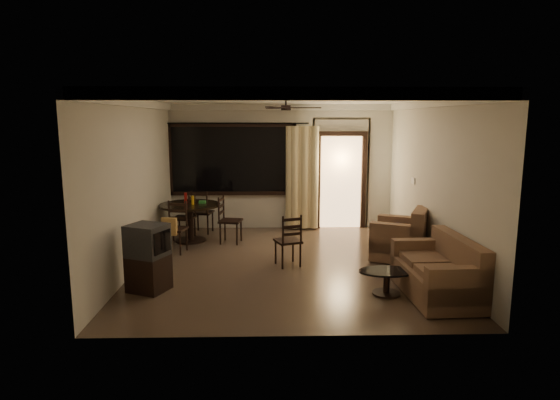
{
  "coord_description": "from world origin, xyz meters",
  "views": [
    {
      "loc": [
        -0.28,
        -7.78,
        2.46
      ],
      "look_at": [
        -0.09,
        0.2,
        1.08
      ],
      "focal_mm": 30.0,
      "sensor_mm": 36.0,
      "label": 1
    }
  ],
  "objects_px": {
    "dining_table": "(190,212)",
    "dining_chair_south": "(174,237)",
    "dining_chair_north": "(203,220)",
    "armchair": "(403,239)",
    "dining_chair_west": "(185,226)",
    "coffee_table": "(387,278)",
    "side_chair": "(288,250)",
    "sofa": "(440,274)",
    "dining_chair_east": "(230,229)",
    "tv_cabinet": "(148,258)"
  },
  "relations": [
    {
      "from": "dining_table",
      "to": "dining_chair_north",
      "type": "bearing_deg",
      "value": 78.48
    },
    {
      "from": "dining_chair_north",
      "to": "armchair",
      "type": "distance_m",
      "value": 4.35
    },
    {
      "from": "dining_chair_east",
      "to": "side_chair",
      "type": "height_order",
      "value": "dining_chair_east"
    },
    {
      "from": "sofa",
      "to": "dining_chair_south",
      "type": "bearing_deg",
      "value": 148.66
    },
    {
      "from": "dining_chair_west",
      "to": "armchair",
      "type": "height_order",
      "value": "dining_chair_west"
    },
    {
      "from": "dining_chair_west",
      "to": "tv_cabinet",
      "type": "bearing_deg",
      "value": 10.81
    },
    {
      "from": "dining_chair_west",
      "to": "dining_chair_south",
      "type": "height_order",
      "value": "same"
    },
    {
      "from": "dining_chair_west",
      "to": "dining_table",
      "type": "bearing_deg",
      "value": 54.44
    },
    {
      "from": "tv_cabinet",
      "to": "sofa",
      "type": "xyz_separation_m",
      "value": [
        4.14,
        -0.33,
        -0.16
      ]
    },
    {
      "from": "dining_chair_west",
      "to": "coffee_table",
      "type": "xyz_separation_m",
      "value": [
        3.42,
        -3.21,
        -0.05
      ]
    },
    {
      "from": "tv_cabinet",
      "to": "side_chair",
      "type": "bearing_deg",
      "value": 51.89
    },
    {
      "from": "dining_chair_east",
      "to": "coffee_table",
      "type": "height_order",
      "value": "dining_chair_east"
    },
    {
      "from": "dining_chair_west",
      "to": "dining_chair_north",
      "type": "xyz_separation_m",
      "value": [
        0.29,
        0.55,
        0.0
      ]
    },
    {
      "from": "dining_chair_west",
      "to": "dining_chair_east",
      "type": "bearing_deg",
      "value": 82.91
    },
    {
      "from": "side_chair",
      "to": "sofa",
      "type": "bearing_deg",
      "value": 125.14
    },
    {
      "from": "dining_chair_west",
      "to": "armchair",
      "type": "xyz_separation_m",
      "value": [
        4.12,
        -1.51,
        0.09
      ]
    },
    {
      "from": "dining_table",
      "to": "dining_chair_south",
      "type": "relative_size",
      "value": 1.3
    },
    {
      "from": "dining_table",
      "to": "tv_cabinet",
      "type": "xyz_separation_m",
      "value": [
        -0.14,
        -2.81,
        -0.11
      ]
    },
    {
      "from": "dining_table",
      "to": "tv_cabinet",
      "type": "height_order",
      "value": "dining_table"
    },
    {
      "from": "dining_chair_west",
      "to": "sofa",
      "type": "bearing_deg",
      "value": 62.22
    },
    {
      "from": "dining_chair_east",
      "to": "side_chair",
      "type": "distance_m",
      "value": 1.89
    },
    {
      "from": "dining_chair_west",
      "to": "dining_chair_east",
      "type": "relative_size",
      "value": 1.0
    },
    {
      "from": "dining_chair_south",
      "to": "dining_chair_north",
      "type": "bearing_deg",
      "value": 89.57
    },
    {
      "from": "dining_chair_north",
      "to": "sofa",
      "type": "height_order",
      "value": "dining_chair_north"
    },
    {
      "from": "sofa",
      "to": "coffee_table",
      "type": "distance_m",
      "value": 0.74
    },
    {
      "from": "dining_table",
      "to": "dining_chair_north",
      "type": "height_order",
      "value": "dining_table"
    },
    {
      "from": "dining_table",
      "to": "dining_chair_south",
      "type": "distance_m",
      "value": 0.91
    },
    {
      "from": "dining_table",
      "to": "dining_chair_north",
      "type": "distance_m",
      "value": 0.79
    },
    {
      "from": "coffee_table",
      "to": "side_chair",
      "type": "height_order",
      "value": "side_chair"
    },
    {
      "from": "tv_cabinet",
      "to": "dining_chair_east",
      "type": "bearing_deg",
      "value": 93.45
    },
    {
      "from": "dining_chair_west",
      "to": "tv_cabinet",
      "type": "height_order",
      "value": "tv_cabinet"
    },
    {
      "from": "side_chair",
      "to": "dining_chair_east",
      "type": "bearing_deg",
      "value": -73.84
    },
    {
      "from": "dining_table",
      "to": "dining_chair_east",
      "type": "xyz_separation_m",
      "value": [
        0.82,
        -0.16,
        -0.33
      ]
    },
    {
      "from": "dining_chair_north",
      "to": "coffee_table",
      "type": "bearing_deg",
      "value": 140.48
    },
    {
      "from": "sofa",
      "to": "coffee_table",
      "type": "height_order",
      "value": "sofa"
    },
    {
      "from": "dining_chair_east",
      "to": "dining_chair_north",
      "type": "distance_m",
      "value": 1.1
    },
    {
      "from": "dining_table",
      "to": "side_chair",
      "type": "distance_m",
      "value": 2.58
    },
    {
      "from": "dining_table",
      "to": "dining_chair_west",
      "type": "bearing_deg",
      "value": 133.75
    },
    {
      "from": "tv_cabinet",
      "to": "armchair",
      "type": "relative_size",
      "value": 0.83
    },
    {
      "from": "dining_chair_south",
      "to": "coffee_table",
      "type": "bearing_deg",
      "value": -22.02
    },
    {
      "from": "dining_chair_south",
      "to": "sofa",
      "type": "relative_size",
      "value": 0.6
    },
    {
      "from": "armchair",
      "to": "side_chair",
      "type": "relative_size",
      "value": 1.31
    },
    {
      "from": "dining_chair_south",
      "to": "armchair",
      "type": "distance_m",
      "value": 4.17
    },
    {
      "from": "dining_chair_west",
      "to": "side_chair",
      "type": "height_order",
      "value": "dining_chair_west"
    },
    {
      "from": "dining_table",
      "to": "dining_chair_east",
      "type": "relative_size",
      "value": 1.3
    },
    {
      "from": "dining_chair_east",
      "to": "side_chair",
      "type": "xyz_separation_m",
      "value": [
        1.11,
        -1.53,
        -0.01
      ]
    },
    {
      "from": "armchair",
      "to": "dining_chair_east",
      "type": "bearing_deg",
      "value": -176.55
    },
    {
      "from": "dining_chair_west",
      "to": "sofa",
      "type": "relative_size",
      "value": 0.6
    },
    {
      "from": "tv_cabinet",
      "to": "side_chair",
      "type": "height_order",
      "value": "tv_cabinet"
    },
    {
      "from": "dining_chair_south",
      "to": "coffee_table",
      "type": "distance_m",
      "value": 4.08
    }
  ]
}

